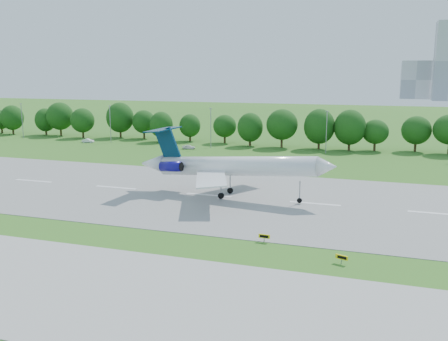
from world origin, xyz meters
The scene contains 10 objects.
ground centered at (0.00, 0.00, 0.00)m, with size 600.00×600.00×0.00m, color #2E641A.
runway centered at (0.00, 25.00, 0.04)m, with size 400.00×45.00×0.08m, color gray.
taxiway centered at (0.00, -18.00, 0.04)m, with size 400.00×23.00×0.08m, color #ADADA8.
tree_line centered at (0.00, 92.00, 6.19)m, with size 288.40×8.40×10.40m.
light_poles centered at (-2.50, 82.00, 6.34)m, with size 175.90×0.25×12.19m.
airliner centered at (3.40, 25.16, 6.02)m, with size 38.82×28.12×12.55m.
taxi_sign_centre centered at (16.20, 2.59, 0.83)m, with size 1.60×0.28×1.12m.
taxi_sign_right centered at (27.07, -2.13, 0.83)m, with size 1.57×0.70×1.13m.
service_vehicle_a centered at (-62.33, 79.80, 0.64)m, with size 1.35×3.87×1.27m, color white.
service_vehicle_b centered at (-25.43, 77.21, 0.67)m, with size 1.58×3.92×1.34m, color white.
Camera 1 is at (31.38, -61.34, 23.13)m, focal length 40.00 mm.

